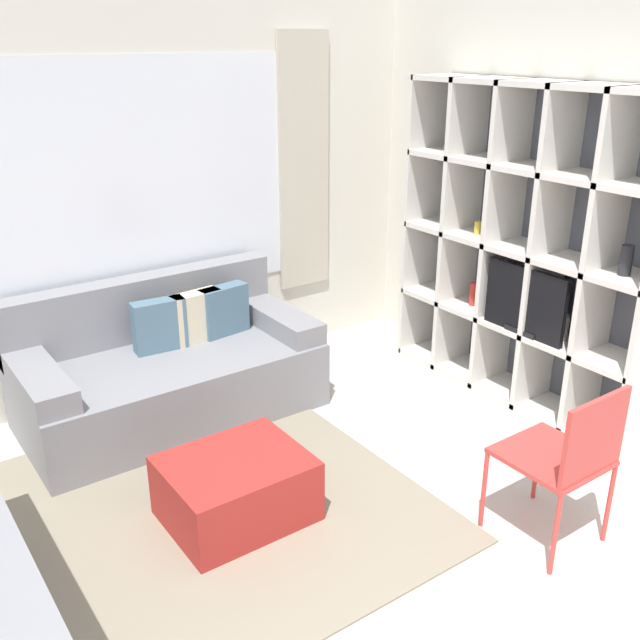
% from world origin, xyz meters
% --- Properties ---
extents(wall_back, '(5.84, 0.11, 2.70)m').
position_xyz_m(wall_back, '(0.00, 3.24, 1.36)').
color(wall_back, silver).
rests_on(wall_back, ground_plane).
extents(wall_right, '(0.07, 4.41, 2.70)m').
position_xyz_m(wall_right, '(2.35, 1.60, 1.35)').
color(wall_right, silver).
rests_on(wall_right, ground_plane).
extents(area_rug, '(2.97, 2.19, 0.01)m').
position_xyz_m(area_rug, '(-0.68, 1.63, 0.01)').
color(area_rug, gray).
rests_on(area_rug, ground_plane).
extents(shelving_unit, '(0.39, 1.96, 2.11)m').
position_xyz_m(shelving_unit, '(2.15, 1.60, 1.04)').
color(shelving_unit, '#515660').
rests_on(shelving_unit, ground_plane).
extents(couch_main, '(1.88, 0.96, 0.87)m').
position_xyz_m(couch_main, '(0.04, 2.73, 0.31)').
color(couch_main, gray).
rests_on(couch_main, ground_plane).
extents(ottoman, '(0.71, 0.58, 0.35)m').
position_xyz_m(ottoman, '(-0.16, 1.46, 0.18)').
color(ottoman, '#A82823').
rests_on(ottoman, ground_plane).
extents(folding_chair, '(0.44, 0.46, 0.86)m').
position_xyz_m(folding_chair, '(1.04, 0.37, 0.52)').
color(folding_chair, '#CC3D38').
rests_on(folding_chair, ground_plane).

